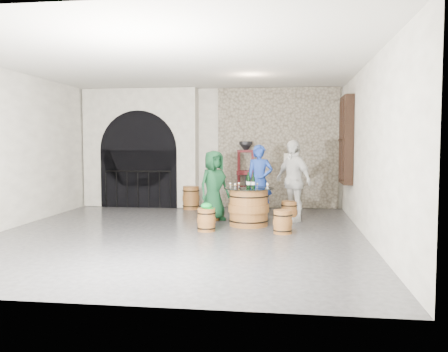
# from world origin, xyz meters

# --- Properties ---
(ground) EXTENTS (8.00, 8.00, 0.00)m
(ground) POSITION_xyz_m (0.00, 0.00, 0.00)
(ground) COLOR #303033
(ground) RESTS_ON ground
(wall_back) EXTENTS (8.00, 0.00, 8.00)m
(wall_back) POSITION_xyz_m (0.00, 4.00, 1.60)
(wall_back) COLOR silver
(wall_back) RESTS_ON ground
(wall_front) EXTENTS (8.00, 0.00, 8.00)m
(wall_front) POSITION_xyz_m (0.00, -4.00, 1.60)
(wall_front) COLOR silver
(wall_front) RESTS_ON ground
(wall_left) EXTENTS (0.00, 8.00, 8.00)m
(wall_left) POSITION_xyz_m (-3.50, 0.00, 1.60)
(wall_left) COLOR silver
(wall_left) RESTS_ON ground
(wall_right) EXTENTS (0.00, 8.00, 8.00)m
(wall_right) POSITION_xyz_m (3.50, 0.00, 1.60)
(wall_right) COLOR silver
(wall_right) RESTS_ON ground
(ceiling) EXTENTS (8.00, 8.00, 0.00)m
(ceiling) POSITION_xyz_m (0.00, 0.00, 3.20)
(ceiling) COLOR beige
(ceiling) RESTS_ON wall_back
(stone_facing_panel) EXTENTS (3.20, 0.12, 3.18)m
(stone_facing_panel) POSITION_xyz_m (1.80, 3.94, 1.60)
(stone_facing_panel) COLOR gray
(stone_facing_panel) RESTS_ON ground
(arched_opening) EXTENTS (3.10, 0.60, 3.19)m
(arched_opening) POSITION_xyz_m (-1.90, 3.74, 1.58)
(arched_opening) COLOR silver
(arched_opening) RESTS_ON ground
(shuttered_window) EXTENTS (0.23, 1.10, 2.00)m
(shuttered_window) POSITION_xyz_m (3.38, 2.40, 1.80)
(shuttered_window) COLOR black
(shuttered_window) RESTS_ON wall_right
(barrel_table) EXTENTS (1.04, 1.04, 0.80)m
(barrel_table) POSITION_xyz_m (1.26, 1.08, 0.40)
(barrel_table) COLOR #94572A
(barrel_table) RESTS_ON ground
(barrel_stool_left) EXTENTS (0.38, 0.38, 0.45)m
(barrel_stool_left) POSITION_xyz_m (0.38, 1.68, 0.22)
(barrel_stool_left) COLOR #94572A
(barrel_stool_left) RESTS_ON ground
(barrel_stool_far) EXTENTS (0.38, 0.38, 0.45)m
(barrel_stool_far) POSITION_xyz_m (1.40, 2.14, 0.22)
(barrel_stool_far) COLOR #94572A
(barrel_stool_far) RESTS_ON ground
(barrel_stool_right) EXTENTS (0.38, 0.38, 0.45)m
(barrel_stool_right) POSITION_xyz_m (2.11, 1.73, 0.22)
(barrel_stool_right) COLOR #94572A
(barrel_stool_right) RESTS_ON ground
(barrel_stool_near_right) EXTENTS (0.38, 0.38, 0.45)m
(barrel_stool_near_right) POSITION_xyz_m (1.98, 0.29, 0.22)
(barrel_stool_near_right) COLOR #94572A
(barrel_stool_near_right) RESTS_ON ground
(barrel_stool_near_left) EXTENTS (0.38, 0.38, 0.45)m
(barrel_stool_near_left) POSITION_xyz_m (0.49, 0.35, 0.22)
(barrel_stool_near_left) COLOR #94572A
(barrel_stool_near_left) RESTS_ON ground
(green_cap) EXTENTS (0.26, 0.22, 0.12)m
(green_cap) POSITION_xyz_m (0.49, 0.35, 0.50)
(green_cap) COLOR #0C8E2E
(green_cap) RESTS_ON barrel_stool_near_left
(person_green) EXTENTS (0.88, 0.90, 1.57)m
(person_green) POSITION_xyz_m (0.43, 1.65, 0.78)
(person_green) COLOR #113D20
(person_green) RESTS_ON ground
(person_blue) EXTENTS (0.63, 0.42, 1.70)m
(person_blue) POSITION_xyz_m (1.42, 2.26, 0.85)
(person_blue) COLOR #1B3999
(person_blue) RESTS_ON ground
(person_white) EXTENTS (1.02, 1.09, 1.80)m
(person_white) POSITION_xyz_m (2.18, 1.79, 0.90)
(person_white) COLOR silver
(person_white) RESTS_ON ground
(wine_bottle_left) EXTENTS (0.08, 0.08, 0.32)m
(wine_bottle_left) POSITION_xyz_m (1.27, 1.03, 0.93)
(wine_bottle_left) COLOR black
(wine_bottle_left) RESTS_ON barrel_table
(wine_bottle_center) EXTENTS (0.08, 0.08, 0.32)m
(wine_bottle_center) POSITION_xyz_m (1.36, 1.01, 0.93)
(wine_bottle_center) COLOR black
(wine_bottle_center) RESTS_ON barrel_table
(wine_bottle_right) EXTENTS (0.08, 0.08, 0.32)m
(wine_bottle_right) POSITION_xyz_m (1.24, 1.17, 0.93)
(wine_bottle_right) COLOR black
(wine_bottle_right) RESTS_ON barrel_table
(tasting_glass_a) EXTENTS (0.05, 0.05, 0.10)m
(tasting_glass_a) POSITION_xyz_m (0.98, 0.99, 0.85)
(tasting_glass_a) COLOR #B07122
(tasting_glass_a) RESTS_ON barrel_table
(tasting_glass_b) EXTENTS (0.05, 0.05, 0.10)m
(tasting_glass_b) POSITION_xyz_m (1.64, 1.24, 0.85)
(tasting_glass_b) COLOR #B07122
(tasting_glass_b) RESTS_ON barrel_table
(tasting_glass_c) EXTENTS (0.05, 0.05, 0.10)m
(tasting_glass_c) POSITION_xyz_m (1.04, 1.26, 0.85)
(tasting_glass_c) COLOR #B07122
(tasting_glass_c) RESTS_ON barrel_table
(tasting_glass_d) EXTENTS (0.05, 0.05, 0.10)m
(tasting_glass_d) POSITION_xyz_m (1.43, 1.23, 0.85)
(tasting_glass_d) COLOR #B07122
(tasting_glass_d) RESTS_ON barrel_table
(tasting_glass_e) EXTENTS (0.05, 0.05, 0.10)m
(tasting_glass_e) POSITION_xyz_m (1.66, 1.02, 0.85)
(tasting_glass_e) COLOR #B07122
(tasting_glass_e) RESTS_ON barrel_table
(tasting_glass_f) EXTENTS (0.05, 0.05, 0.10)m
(tasting_glass_f) POSITION_xyz_m (0.86, 1.17, 0.85)
(tasting_glass_f) COLOR #B07122
(tasting_glass_f) RESTS_ON barrel_table
(side_barrel) EXTENTS (0.45, 0.45, 0.60)m
(side_barrel) POSITION_xyz_m (-0.44, 3.36, 0.30)
(side_barrel) COLOR #94572A
(side_barrel) RESTS_ON ground
(corking_press) EXTENTS (0.74, 0.44, 1.77)m
(corking_press) POSITION_xyz_m (0.97, 3.70, 1.03)
(corking_press) COLOR #480C10
(corking_press) RESTS_ON ground
(control_box) EXTENTS (0.18, 0.10, 0.22)m
(control_box) POSITION_xyz_m (2.05, 3.86, 1.35)
(control_box) COLOR silver
(control_box) RESTS_ON wall_back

